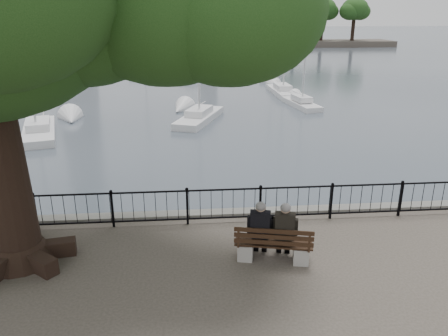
{
  "coord_description": "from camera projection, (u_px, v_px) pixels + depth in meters",
  "views": [
    {
      "loc": [
        -0.93,
        -8.32,
        5.5
      ],
      "look_at": [
        0.0,
        2.5,
        1.6
      ],
      "focal_mm": 35.0,
      "sensor_mm": 36.0,
      "label": 1
    }
  ],
  "objects": [
    {
      "name": "sailboat_a",
      "position": [
        39.0,
        129.0,
        24.26
      ],
      "size": [
        3.12,
        6.09,
        11.61
      ],
      "color": "silver",
      "rests_on": "ground"
    },
    {
      "name": "person_left",
      "position": [
        260.0,
        231.0,
        10.13
      ],
      "size": [
        0.53,
        0.8,
        1.5
      ],
      "color": "black",
      "rests_on": "ground"
    },
    {
      "name": "sailboat_f",
      "position": [
        192.0,
        77.0,
        43.61
      ],
      "size": [
        2.62,
        4.86,
        10.57
      ],
      "color": "silver",
      "rests_on": "ground"
    },
    {
      "name": "bench",
      "position": [
        273.0,
        248.0,
        10.12
      ],
      "size": [
        1.86,
        0.91,
        0.94
      ],
      "color": "gray",
      "rests_on": "ground"
    },
    {
      "name": "railing",
      "position": [
        224.0,
        204.0,
        11.89
      ],
      "size": [
        22.06,
        0.06,
        1.0
      ],
      "color": "black",
      "rests_on": "ground"
    },
    {
      "name": "sailboat_b",
      "position": [
        199.0,
        116.0,
        27.4
      ],
      "size": [
        3.45,
        5.8,
        12.03
      ],
      "color": "silver",
      "rests_on": "ground"
    },
    {
      "name": "far_shore",
      "position": [
        320.0,
        25.0,
        85.29
      ],
      "size": [
        30.0,
        8.6,
        9.18
      ],
      "color": "#3D3730",
      "rests_on": "ground"
    },
    {
      "name": "sailboat_d",
      "position": [
        282.0,
        91.0,
        36.32
      ],
      "size": [
        1.7,
        5.55,
        10.28
      ],
      "color": "silver",
      "rests_on": "ground"
    },
    {
      "name": "sailboat_g",
      "position": [
        271.0,
        76.0,
        44.61
      ],
      "size": [
        3.1,
        5.65,
        10.37
      ],
      "color": "silver",
      "rests_on": "ground"
    },
    {
      "name": "lion_monument",
      "position": [
        208.0,
        47.0,
        56.32
      ],
      "size": [
        5.96,
        5.96,
        8.8
      ],
      "color": "#5A5A57",
      "rests_on": "ground"
    },
    {
      "name": "harbor",
      "position": [
        223.0,
        230.0,
        12.72
      ],
      "size": [
        260.0,
        260.0,
        1.2
      ],
      "color": "#5A5A57",
      "rests_on": "ground"
    },
    {
      "name": "person_right",
      "position": [
        284.0,
        233.0,
        10.06
      ],
      "size": [
        0.53,
        0.8,
        1.5
      ],
      "color": "black",
      "rests_on": "ground"
    },
    {
      "name": "sailboat_c",
      "position": [
        301.0,
        102.0,
        31.61
      ],
      "size": [
        2.03,
        4.75,
        9.23
      ],
      "color": "silver",
      "rests_on": "ground"
    },
    {
      "name": "sailboat_h",
      "position": [
        145.0,
        71.0,
        47.46
      ],
      "size": [
        2.88,
        6.18,
        14.21
      ],
      "color": "silver",
      "rests_on": "ground"
    },
    {
      "name": "sailboat_e",
      "position": [
        10.0,
        95.0,
        34.32
      ],
      "size": [
        2.66,
        5.17,
        10.17
      ],
      "color": "silver",
      "rests_on": "ground"
    }
  ]
}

